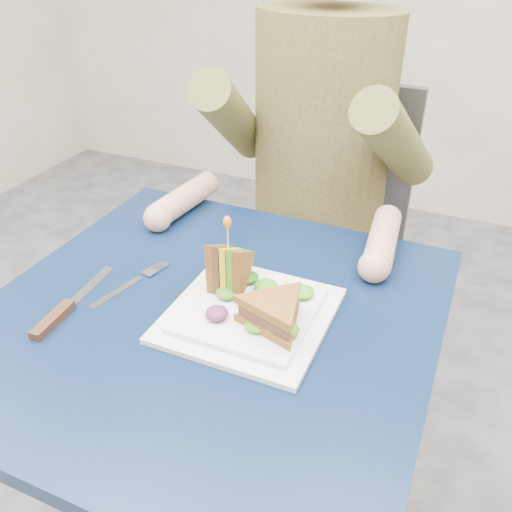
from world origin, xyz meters
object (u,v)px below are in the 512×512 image
at_px(knife, 61,313).
at_px(sandwich_upright, 229,269).
at_px(table, 210,347).
at_px(sandwich_flat, 275,313).
at_px(chair, 325,226).
at_px(fork, 129,285).
at_px(diner, 322,108).
at_px(plate, 249,313).

bearing_deg(knife, sandwich_upright, 35.84).
height_order(table, sandwich_flat, sandwich_flat).
height_order(chair, fork, chair).
relative_size(sandwich_flat, knife, 0.75).
bearing_deg(sandwich_flat, sandwich_upright, 148.47).
bearing_deg(sandwich_upright, diner, 91.21).
height_order(chair, sandwich_flat, chair).
xyz_separation_m(diner, knife, (-0.22, -0.69, -0.18)).
xyz_separation_m(sandwich_flat, sandwich_upright, (-0.11, 0.07, 0.01)).
distance_m(chair, plate, 0.71).
distance_m(table, sandwich_flat, 0.18).
height_order(plate, sandwich_upright, sandwich_upright).
bearing_deg(chair, table, -90.00).
relative_size(sandwich_flat, sandwich_upright, 1.15).
distance_m(table, plate, 0.11).
bearing_deg(knife, fork, 64.78).
bearing_deg(sandwich_upright, knife, -144.16).
xyz_separation_m(chair, plate, (0.07, -0.68, 0.20)).
distance_m(sandwich_upright, fork, 0.19).
distance_m(sandwich_flat, sandwich_upright, 0.13).
relative_size(chair, fork, 5.25).
bearing_deg(sandwich_upright, table, -100.41).
xyz_separation_m(plate, sandwich_flat, (0.06, -0.03, 0.04)).
height_order(table, plate, plate).
bearing_deg(diner, sandwich_upright, -88.79).
bearing_deg(diner, sandwich_flat, -78.13).
height_order(plate, fork, plate).
bearing_deg(diner, plate, -82.99).
distance_m(chair, diner, 0.39).
bearing_deg(table, knife, -154.07).
bearing_deg(chair, sandwich_flat, -79.97).
bearing_deg(plate, sandwich_flat, -24.44).
relative_size(table, knife, 3.38).
xyz_separation_m(table, sandwich_flat, (0.13, -0.01, 0.12)).
xyz_separation_m(chair, sandwich_flat, (0.13, -0.71, 0.23)).
relative_size(chair, plate, 3.58).
distance_m(sandwich_flat, knife, 0.36).
xyz_separation_m(diner, sandwich_upright, (0.01, -0.53, -0.13)).
xyz_separation_m(plate, fork, (-0.24, -0.01, -0.01)).
distance_m(diner, sandwich_upright, 0.54).
relative_size(plate, knife, 1.17).
distance_m(diner, plate, 0.60).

